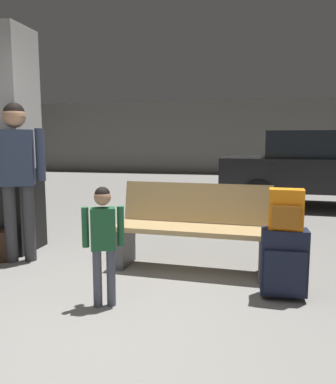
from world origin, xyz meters
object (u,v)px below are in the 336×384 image
structural_pillar (9,143)px  backpack_bright (286,210)px  child (103,234)px  suitcase (284,262)px  parked_car_near (325,167)px  adult (17,165)px  bench (193,227)px

structural_pillar → backpack_bright: 3.29m
child → suitcase: bearing=17.6°
suitcase → parked_car_near: bearing=76.4°
parked_car_near → structural_pillar: bearing=-137.2°
adult → parked_car_near: size_ratio=0.42×
child → parked_car_near: bearing=63.8°
suitcase → bench: bearing=145.1°
structural_pillar → child: bearing=-38.3°
suitcase → adult: adult is taller
suitcase → child: 1.54m
bench → adult: size_ratio=0.94×
bench → suitcase: (0.87, -0.60, -0.12)m
adult → child: bearing=-34.6°
structural_pillar → child: structural_pillar is taller
suitcase → parked_car_near: parked_car_near is taller
backpack_bright → child: size_ratio=0.35×
structural_pillar → child: (1.69, -1.33, -0.70)m
suitcase → adult: (-2.78, 0.47, 0.75)m
bench → backpack_bright: size_ratio=4.78×
child → parked_car_near: size_ratio=0.23×
backpack_bright → structural_pillar: bearing=164.4°
backpack_bright → adult: adult is taller
suitcase → backpack_bright: backpack_bright is taller
backpack_bright → suitcase: bearing=37.3°
backpack_bright → child: child is taller
structural_pillar → parked_car_near: size_ratio=0.63×
bench → backpack_bright: 1.11m
adult → backpack_bright: bearing=-9.6°
suitcase → parked_car_near: size_ratio=0.14×
bench → backpack_bright: bearing=-34.9°
structural_pillar → backpack_bright: bearing=-15.6°
backpack_bright → adult: bearing=170.4°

